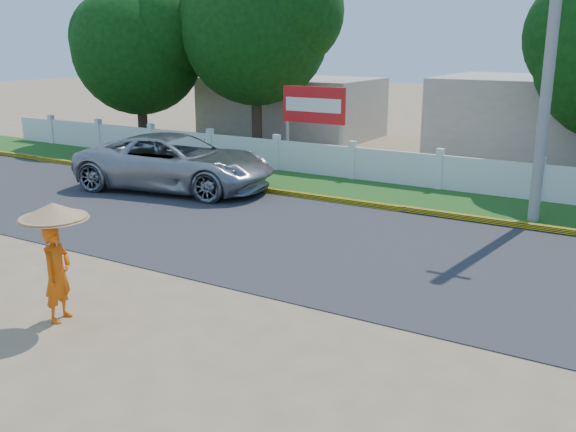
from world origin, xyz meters
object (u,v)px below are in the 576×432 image
object	(u,v)px
utility_pole	(551,44)
billboard	(314,109)
vehicle	(176,162)
monk_with_parasol	(55,245)

from	to	relation	value
utility_pole	billboard	size ratio (longest dim) A/B	3.02
vehicle	utility_pole	bearing A→B (deg)	-90.16
utility_pole	monk_with_parasol	bearing A→B (deg)	-118.17
monk_with_parasol	billboard	world-z (taller)	billboard
vehicle	monk_with_parasol	bearing A→B (deg)	-161.20
billboard	utility_pole	bearing A→B (deg)	-22.14
vehicle	monk_with_parasol	xyz separation A→B (m)	(4.80, -8.54, 0.47)
vehicle	billboard	size ratio (longest dim) A/B	2.11
monk_with_parasol	utility_pole	bearing A→B (deg)	61.83
utility_pole	vehicle	world-z (taller)	utility_pole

